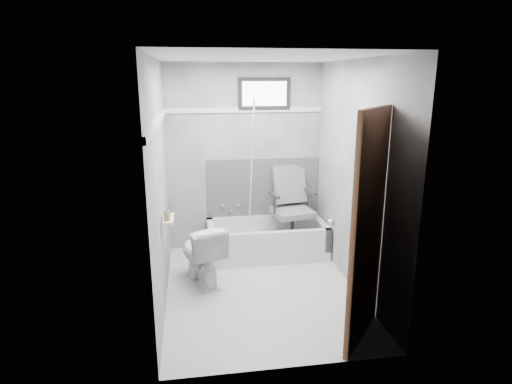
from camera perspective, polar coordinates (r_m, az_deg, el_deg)
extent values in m
plane|color=white|center=(4.74, 0.67, -12.87)|extent=(2.60, 2.60, 0.00)
plane|color=silver|center=(4.19, 0.77, 17.53)|extent=(2.60, 2.60, 0.00)
cube|color=slate|center=(5.57, -1.51, 4.51)|extent=(2.00, 0.02, 2.40)
cube|color=slate|center=(3.09, 4.72, -4.30)|extent=(2.00, 0.02, 2.40)
cube|color=slate|center=(4.26, -12.66, 0.85)|extent=(0.02, 2.60, 2.40)
cube|color=slate|center=(4.58, 13.16, 1.79)|extent=(0.02, 2.60, 2.40)
imported|color=white|center=(4.79, -7.29, -8.18)|extent=(0.59, 0.78, 0.68)
cube|color=#4C4C4F|center=(5.68, 1.04, 0.59)|extent=(1.50, 0.02, 0.78)
cube|color=white|center=(5.47, -1.53, 10.87)|extent=(2.00, 0.02, 0.06)
cube|color=white|center=(4.16, -12.97, 9.17)|extent=(0.02, 2.60, 0.06)
cylinder|color=silver|center=(5.37, -0.63, 2.49)|extent=(0.02, 0.54, 1.89)
cube|color=white|center=(4.21, -11.59, -3.53)|extent=(0.10, 0.32, 0.02)
imported|color=#99814C|center=(4.11, -11.82, -3.02)|extent=(0.06, 0.06, 0.11)
imported|color=#466081|center=(4.25, -11.73, -2.52)|extent=(0.09, 0.09, 0.08)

